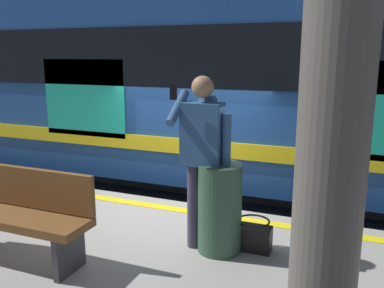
{
  "coord_description": "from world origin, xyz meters",
  "views": [
    {
      "loc": [
        -2.33,
        4.91,
        2.99
      ],
      "look_at": [
        -0.47,
        0.3,
        1.9
      ],
      "focal_mm": 38.34,
      "sensor_mm": 36.0,
      "label": 1
    }
  ],
  "objects_px": {
    "train_carriage": "(236,80)",
    "station_column": "(334,118)",
    "passenger": "(203,149)",
    "trash_bin": "(220,208)",
    "handbag": "(253,236)",
    "bench": "(18,211)"
  },
  "relations": [
    {
      "from": "train_carriage",
      "to": "station_column",
      "type": "distance_m",
      "value": 5.82
    },
    {
      "from": "station_column",
      "to": "train_carriage",
      "type": "bearing_deg",
      "value": -70.28
    },
    {
      "from": "passenger",
      "to": "trash_bin",
      "type": "bearing_deg",
      "value": -179.01
    },
    {
      "from": "trash_bin",
      "to": "passenger",
      "type": "bearing_deg",
      "value": 0.99
    },
    {
      "from": "handbag",
      "to": "station_column",
      "type": "distance_m",
      "value": 2.82
    },
    {
      "from": "trash_bin",
      "to": "train_carriage",
      "type": "bearing_deg",
      "value": -76.36
    },
    {
      "from": "handbag",
      "to": "train_carriage",
      "type": "bearing_deg",
      "value": -70.73
    },
    {
      "from": "train_carriage",
      "to": "trash_bin",
      "type": "height_order",
      "value": "train_carriage"
    },
    {
      "from": "station_column",
      "to": "bench",
      "type": "height_order",
      "value": "station_column"
    },
    {
      "from": "train_carriage",
      "to": "bench",
      "type": "distance_m",
      "value": 4.54
    },
    {
      "from": "train_carriage",
      "to": "trash_bin",
      "type": "relative_size",
      "value": 13.36
    },
    {
      "from": "train_carriage",
      "to": "station_column",
      "type": "height_order",
      "value": "station_column"
    },
    {
      "from": "passenger",
      "to": "trash_bin",
      "type": "relative_size",
      "value": 1.94
    },
    {
      "from": "train_carriage",
      "to": "passenger",
      "type": "relative_size",
      "value": 6.89
    },
    {
      "from": "handbag",
      "to": "trash_bin",
      "type": "xyz_separation_m",
      "value": [
        0.32,
        0.13,
        0.31
      ]
    },
    {
      "from": "handbag",
      "to": "trash_bin",
      "type": "height_order",
      "value": "trash_bin"
    },
    {
      "from": "train_carriage",
      "to": "passenger",
      "type": "distance_m",
      "value": 3.52
    },
    {
      "from": "bench",
      "to": "handbag",
      "type": "bearing_deg",
      "value": -154.05
    },
    {
      "from": "station_column",
      "to": "trash_bin",
      "type": "height_order",
      "value": "station_column"
    },
    {
      "from": "station_column",
      "to": "bench",
      "type": "bearing_deg",
      "value": -21.79
    },
    {
      "from": "train_carriage",
      "to": "trash_bin",
      "type": "xyz_separation_m",
      "value": [
        -0.83,
        3.42,
        -1.07
      ]
    },
    {
      "from": "handbag",
      "to": "station_column",
      "type": "bearing_deg",
      "value": 110.38
    }
  ]
}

